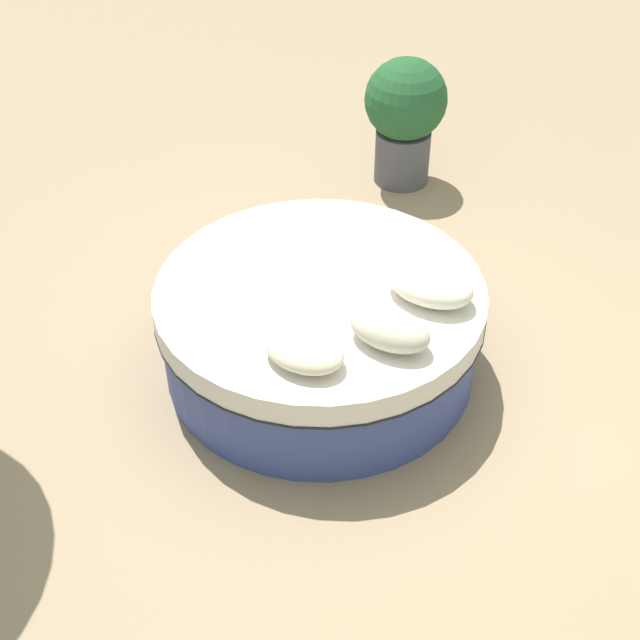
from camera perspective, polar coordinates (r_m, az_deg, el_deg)
ground_plane at (r=5.57m, az=0.00°, el=-2.98°), size 16.00×16.00×0.00m
round_bed at (r=5.35m, az=0.00°, el=-0.46°), size 1.99×1.99×0.62m
throw_pillow_0 at (r=4.62m, az=-1.05°, el=-1.99°), size 0.45×0.33×0.15m
throw_pillow_1 at (r=4.73m, az=4.56°, el=-0.60°), size 0.47×0.29×0.20m
throw_pillow_2 at (r=5.06m, az=7.19°, el=2.33°), size 0.52×0.35×0.20m
planter at (r=7.18m, az=5.57°, el=13.28°), size 0.66×0.66×1.05m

